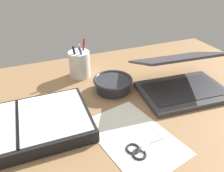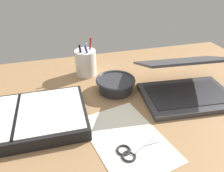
% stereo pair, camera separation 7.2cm
% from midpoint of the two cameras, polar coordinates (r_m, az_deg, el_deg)
% --- Properties ---
extents(desk_top, '(1.40, 1.00, 0.02)m').
position_cam_midpoint_polar(desk_top, '(0.72, 0.50, -7.72)').
color(desk_top, '#936D47').
rests_on(desk_top, ground).
extents(laptop, '(0.33, 0.30, 0.16)m').
position_cam_midpoint_polar(laptop, '(0.83, 15.32, 1.57)').
color(laptop, '#38383D').
rests_on(laptop, desk_top).
extents(bowl, '(0.15, 0.15, 0.05)m').
position_cam_midpoint_polar(bowl, '(0.81, -2.29, 0.53)').
color(bowl, '#2D2D33').
rests_on(bowl, desk_top).
extents(pen_cup, '(0.09, 0.09, 0.16)m').
position_cam_midpoint_polar(pen_cup, '(0.92, -10.70, 5.60)').
color(pen_cup, white).
rests_on(pen_cup, desk_top).
extents(planner, '(0.41, 0.24, 0.04)m').
position_cam_midpoint_polar(planner, '(0.70, -25.92, -9.76)').
color(planner, black).
rests_on(planner, desk_top).
extents(scissors, '(0.12, 0.07, 0.01)m').
position_cam_midpoint_polar(scissors, '(0.60, 3.68, -16.26)').
color(scissors, '#B7B7BC').
rests_on(scissors, desk_top).
extents(paper_sheet_front, '(0.25, 0.32, 0.00)m').
position_cam_midpoint_polar(paper_sheet_front, '(0.63, 2.34, -13.22)').
color(paper_sheet_front, silver).
rests_on(paper_sheet_front, desk_top).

